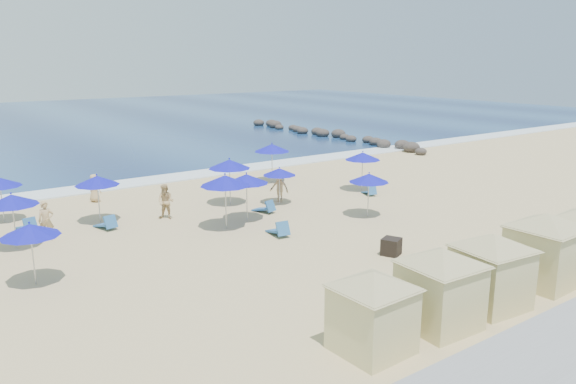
# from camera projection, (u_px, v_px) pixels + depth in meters

# --- Properties ---
(ground) EXTENTS (160.00, 160.00, 0.00)m
(ground) POSITION_uv_depth(u_px,v_px,m) (273.00, 244.00, 24.64)
(ground) COLOR tan
(ground) RESTS_ON ground
(ocean) EXTENTS (160.00, 80.00, 0.06)m
(ocean) POSITION_uv_depth(u_px,v_px,m) (16.00, 125.00, 67.94)
(ocean) COLOR navy
(ocean) RESTS_ON ground
(surf_line) EXTENTS (160.00, 2.50, 0.08)m
(surf_line) POSITION_uv_depth(u_px,v_px,m) (140.00, 182.00, 36.83)
(surf_line) COLOR white
(surf_line) RESTS_ON ground
(rock_jetty) EXTENTS (2.56, 26.66, 0.96)m
(rock_jetty) POSITION_uv_depth(u_px,v_px,m) (328.00, 134.00, 57.87)
(rock_jetty) COLOR #2A2523
(rock_jetty) RESTS_ON ground
(trash_bin) EXTENTS (0.94, 0.94, 0.71)m
(trash_bin) POSITION_uv_depth(u_px,v_px,m) (391.00, 247.00, 23.24)
(trash_bin) COLOR black
(trash_bin) RESTS_ON ground
(cabana_0) EXTENTS (4.10, 4.10, 2.58)m
(cabana_0) POSITION_uv_depth(u_px,v_px,m) (373.00, 301.00, 15.35)
(cabana_0) COLOR beige
(cabana_0) RESTS_ON ground
(cabana_1) EXTENTS (4.38, 4.38, 2.75)m
(cabana_1) POSITION_uv_depth(u_px,v_px,m) (441.00, 278.00, 16.76)
(cabana_1) COLOR beige
(cabana_1) RESTS_ON ground
(cabana_2) EXTENTS (4.36, 4.36, 2.75)m
(cabana_2) POSITION_uv_depth(u_px,v_px,m) (492.00, 261.00, 18.14)
(cabana_2) COLOR beige
(cabana_2) RESTS_ON ground
(cabana_3) EXTENTS (4.66, 4.66, 2.92)m
(cabana_3) POSITION_uv_depth(u_px,v_px,m) (545.00, 240.00, 19.93)
(cabana_3) COLOR beige
(cabana_3) RESTS_ON ground
(umbrella_1) EXTENTS (2.19, 2.19, 2.49)m
(umbrella_1) POSITION_uv_depth(u_px,v_px,m) (12.00, 200.00, 23.59)
(umbrella_1) COLOR #A5A8AD
(umbrella_1) RESTS_ON ground
(umbrella_2) EXTENTS (2.06, 2.06, 2.35)m
(umbrella_2) POSITION_uv_depth(u_px,v_px,m) (0.00, 182.00, 27.56)
(umbrella_2) COLOR #A5A8AD
(umbrella_2) RESTS_ON ground
(umbrella_3) EXTENTS (2.08, 2.08, 2.37)m
(umbrella_3) POSITION_uv_depth(u_px,v_px,m) (30.00, 230.00, 19.79)
(umbrella_3) COLOR #A5A8AD
(umbrella_3) RESTS_ON ground
(umbrella_4) EXTENTS (2.16, 2.16, 2.46)m
(umbrella_4) POSITION_uv_depth(u_px,v_px,m) (97.00, 180.00, 27.43)
(umbrella_4) COLOR #A5A8AD
(umbrella_4) RESTS_ON ground
(umbrella_5) EXTENTS (2.39, 2.39, 2.72)m
(umbrella_5) POSITION_uv_depth(u_px,v_px,m) (225.00, 181.00, 26.39)
(umbrella_5) COLOR #A5A8AD
(umbrella_5) RESTS_ON ground
(umbrella_6) EXTENTS (2.18, 2.18, 2.48)m
(umbrella_6) POSITION_uv_depth(u_px,v_px,m) (246.00, 179.00, 27.76)
(umbrella_6) COLOR #A5A8AD
(umbrella_6) RESTS_ON ground
(umbrella_7) EXTENTS (2.32, 2.32, 2.65)m
(umbrella_7) POSITION_uv_depth(u_px,v_px,m) (229.00, 164.00, 30.82)
(umbrella_7) COLOR #A5A8AD
(umbrella_7) RESTS_ON ground
(umbrella_8) EXTENTS (1.86, 1.86, 2.11)m
(umbrella_8) POSITION_uv_depth(u_px,v_px,m) (279.00, 172.00, 31.06)
(umbrella_8) COLOR #A5A8AD
(umbrella_8) RESTS_ON ground
(umbrella_9) EXTENTS (2.31, 2.31, 2.62)m
(umbrella_9) POSITION_uv_depth(u_px,v_px,m) (272.00, 148.00, 36.51)
(umbrella_9) COLOR #A5A8AD
(umbrella_9) RESTS_ON ground
(umbrella_10) EXTENTS (2.17, 2.17, 2.47)m
(umbrella_10) POSITION_uv_depth(u_px,v_px,m) (363.00, 156.00, 34.19)
(umbrella_10) COLOR #A5A8AD
(umbrella_10) RESTS_ON ground
(umbrella_11) EXTENTS (2.06, 2.06, 2.34)m
(umbrella_11) POSITION_uv_depth(u_px,v_px,m) (369.00, 178.00, 28.54)
(umbrella_11) COLOR #A5A8AD
(umbrella_11) RESTS_ON ground
(beach_chair_1) EXTENTS (0.84, 1.41, 0.73)m
(beach_chair_1) POSITION_uv_depth(u_px,v_px,m) (27.00, 226.00, 26.45)
(beach_chair_1) COLOR #275B91
(beach_chair_1) RESTS_ON ground
(beach_chair_2) EXTENTS (0.87, 1.44, 0.74)m
(beach_chair_2) POSITION_uv_depth(u_px,v_px,m) (107.00, 224.00, 26.79)
(beach_chair_2) COLOR #275B91
(beach_chair_2) RESTS_ON ground
(beach_chair_3) EXTENTS (0.79, 1.46, 0.77)m
(beach_chair_3) POSITION_uv_depth(u_px,v_px,m) (279.00, 230.00, 25.76)
(beach_chair_3) COLOR #275B91
(beach_chair_3) RESTS_ON ground
(beach_chair_4) EXTENTS (0.89, 1.40, 0.71)m
(beach_chair_4) POSITION_uv_depth(u_px,v_px,m) (266.00, 208.00, 29.65)
(beach_chair_4) COLOR #275B91
(beach_chair_4) RESTS_ON ground
(beach_chair_5) EXTENTS (0.89, 1.30, 0.65)m
(beach_chair_5) POSITION_uv_depth(u_px,v_px,m) (370.00, 191.00, 33.44)
(beach_chair_5) COLOR #275B91
(beach_chair_5) RESTS_ON ground
(beachgoer_0) EXTENTS (0.74, 0.58, 1.80)m
(beachgoer_0) POSITION_uv_depth(u_px,v_px,m) (46.00, 221.00, 25.00)
(beachgoer_0) COLOR tan
(beachgoer_0) RESTS_ON ground
(beachgoer_1) EXTENTS (1.09, 1.10, 1.79)m
(beachgoer_1) POSITION_uv_depth(u_px,v_px,m) (166.00, 202.00, 28.34)
(beachgoer_1) COLOR tan
(beachgoer_1) RESTS_ON ground
(beachgoer_2) EXTENTS (1.15, 1.30, 1.75)m
(beachgoer_2) POSITION_uv_depth(u_px,v_px,m) (279.00, 187.00, 31.75)
(beachgoer_2) COLOR tan
(beachgoer_2) RESTS_ON ground
(beachgoer_3) EXTENTS (0.83, 0.93, 1.60)m
(beachgoer_3) POSITION_uv_depth(u_px,v_px,m) (94.00, 188.00, 31.75)
(beachgoer_3) COLOR tan
(beachgoer_3) RESTS_ON ground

